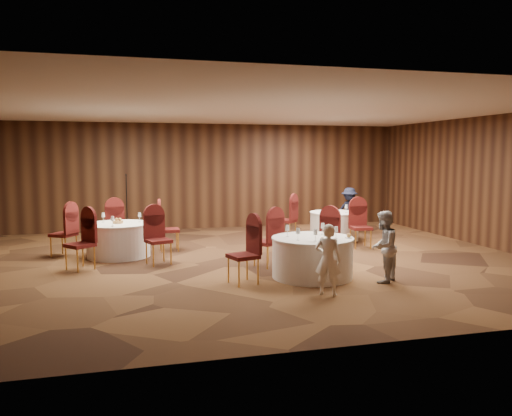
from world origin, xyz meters
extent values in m
plane|color=black|center=(0.00, 0.00, 0.00)|extent=(12.00, 12.00, 0.00)
plane|color=silver|center=(0.00, 0.00, 3.20)|extent=(12.00, 12.00, 0.00)
plane|color=black|center=(0.00, 5.00, 1.60)|extent=(12.00, 0.00, 12.00)
plane|color=black|center=(0.00, -5.00, 1.60)|extent=(12.00, 0.00, 12.00)
plane|color=black|center=(6.00, 0.00, 1.60)|extent=(0.00, 10.00, 10.00)
cylinder|color=silver|center=(0.77, -1.73, 0.36)|extent=(1.47, 1.47, 0.72)
cylinder|color=silver|center=(0.77, -1.73, 0.72)|extent=(1.50, 1.50, 0.03)
cylinder|color=silver|center=(-2.71, 1.13, 0.36)|extent=(1.37, 1.37, 0.72)
cylinder|color=silver|center=(-2.71, 1.13, 0.72)|extent=(1.40, 1.40, 0.03)
cylinder|color=silver|center=(2.82, 2.01, 0.36)|extent=(1.27, 1.27, 0.72)
cylinder|color=silver|center=(2.82, 2.01, 0.72)|extent=(1.30, 1.30, 0.03)
cylinder|color=silver|center=(0.35, -1.54, 0.74)|extent=(0.06, 0.06, 0.01)
cylinder|color=silver|center=(0.35, -1.54, 0.80)|extent=(0.01, 0.01, 0.11)
cone|color=silver|center=(0.35, -1.54, 0.91)|extent=(0.08, 0.08, 0.10)
cylinder|color=silver|center=(0.41, -1.96, 0.74)|extent=(0.06, 0.06, 0.01)
cylinder|color=silver|center=(0.41, -1.96, 0.80)|extent=(0.01, 0.01, 0.11)
cone|color=silver|center=(0.41, -1.96, 0.91)|extent=(0.08, 0.08, 0.10)
cylinder|color=silver|center=(1.15, -1.92, 0.74)|extent=(0.06, 0.06, 0.01)
cylinder|color=silver|center=(1.15, -1.92, 0.80)|extent=(0.01, 0.01, 0.11)
cone|color=silver|center=(1.15, -1.92, 0.91)|extent=(0.08, 0.08, 0.10)
cylinder|color=silver|center=(0.67, -2.13, 0.74)|extent=(0.06, 0.06, 0.01)
cylinder|color=silver|center=(0.67, -2.13, 0.80)|extent=(0.01, 0.01, 0.11)
cone|color=silver|center=(0.67, -2.13, 0.91)|extent=(0.08, 0.08, 0.10)
cylinder|color=silver|center=(1.09, -1.44, 0.74)|extent=(0.06, 0.06, 0.01)
cylinder|color=silver|center=(1.09, -1.44, 0.80)|extent=(0.01, 0.01, 0.11)
cone|color=silver|center=(1.09, -1.44, 0.91)|extent=(0.08, 0.08, 0.10)
cylinder|color=white|center=(0.76, -2.25, 0.75)|extent=(0.15, 0.15, 0.01)
sphere|color=#9E6B33|center=(0.76, -2.25, 0.79)|extent=(0.08, 0.08, 0.08)
cylinder|color=white|center=(1.39, -1.95, 0.75)|extent=(0.15, 0.15, 0.01)
sphere|color=#9E6B33|center=(1.39, -1.95, 0.79)|extent=(0.08, 0.08, 0.08)
cylinder|color=white|center=(1.28, -1.34, 0.75)|extent=(0.15, 0.15, 0.01)
sphere|color=#9E6B33|center=(1.28, -1.34, 0.79)|extent=(0.08, 0.08, 0.08)
cylinder|color=silver|center=(-2.24, 1.24, 0.74)|extent=(0.06, 0.06, 0.01)
cylinder|color=silver|center=(-2.24, 1.24, 0.80)|extent=(0.01, 0.01, 0.11)
cone|color=silver|center=(-2.24, 1.24, 0.91)|extent=(0.08, 0.08, 0.10)
cylinder|color=silver|center=(-3.04, 1.42, 0.74)|extent=(0.06, 0.06, 0.01)
cylinder|color=silver|center=(-3.04, 1.42, 0.80)|extent=(0.01, 0.01, 0.11)
cone|color=silver|center=(-3.04, 1.42, 0.91)|extent=(0.08, 0.08, 0.10)
cylinder|color=silver|center=(-2.81, 0.69, 0.74)|extent=(0.06, 0.06, 0.01)
cylinder|color=silver|center=(-2.81, 0.69, 0.80)|extent=(0.01, 0.01, 0.11)
cone|color=silver|center=(-2.81, 0.69, 0.91)|extent=(0.08, 0.08, 0.10)
cylinder|color=olive|center=(-2.71, 1.13, 0.77)|extent=(0.22, 0.22, 0.06)
sphere|color=#9E6B33|center=(-2.74, 1.15, 0.83)|extent=(0.07, 0.07, 0.07)
sphere|color=#9E6B33|center=(-2.67, 1.11, 0.83)|extent=(0.07, 0.07, 0.07)
cylinder|color=silver|center=(3.05, 1.78, 0.74)|extent=(0.06, 0.06, 0.01)
cylinder|color=silver|center=(3.05, 1.78, 0.80)|extent=(0.01, 0.01, 0.11)
cone|color=silver|center=(3.05, 1.78, 0.91)|extent=(0.08, 0.08, 0.10)
cylinder|color=black|center=(-2.52, 3.70, 0.01)|extent=(0.24, 0.24, 0.02)
cylinder|color=black|center=(-2.52, 3.70, 0.88)|extent=(0.02, 0.02, 1.72)
cylinder|color=black|center=(-2.52, 3.75, 1.71)|extent=(0.04, 0.12, 0.04)
imported|color=white|center=(0.58, -2.92, 0.58)|extent=(0.50, 0.46, 1.16)
imported|color=#ADACB1|center=(1.86, -2.38, 0.63)|extent=(0.78, 0.77, 1.27)
imported|color=black|center=(3.68, 2.93, 0.66)|extent=(0.95, 0.95, 1.32)
camera|label=1|loc=(-2.48, -10.20, 2.23)|focal=35.00mm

